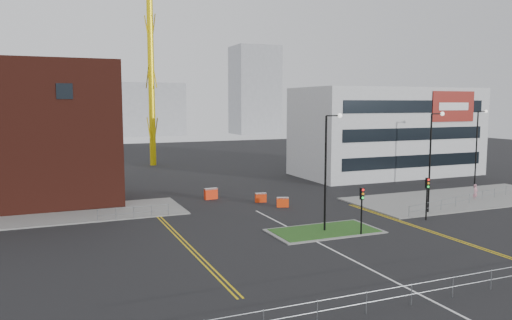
{
  "coord_description": "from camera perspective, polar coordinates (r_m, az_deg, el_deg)",
  "views": [
    {
      "loc": [
        -17.63,
        -24.89,
        9.97
      ],
      "look_at": [
        -0.83,
        15.04,
        5.0
      ],
      "focal_mm": 35.0,
      "sensor_mm": 36.0,
      "label": 1
    }
  ],
  "objects": [
    {
      "name": "streetlamp_right_far",
      "position": [
        62.94,
        24.04,
        1.83
      ],
      "size": [
        1.46,
        0.36,
        9.18
      ],
      "color": "black",
      "rests_on": "ground"
    },
    {
      "name": "railing_left",
      "position": [
        44.37,
        -13.79,
        -5.65
      ],
      "size": [
        6.05,
        0.05,
        1.1
      ],
      "color": "gray",
      "rests_on": "ground"
    },
    {
      "name": "railing_right",
      "position": [
        53.5,
        23.21,
        -3.88
      ],
      "size": [
        19.05,
        5.05,
        1.1
      ],
      "color": "gray",
      "rests_on": "ground"
    },
    {
      "name": "ground",
      "position": [
        32.09,
        12.12,
        -11.71
      ],
      "size": [
        200.0,
        200.0,
        0.0
      ],
      "primitive_type": "plane",
      "color": "black",
      "rests_on": "ground"
    },
    {
      "name": "pavement_left",
      "position": [
        47.98,
        -25.27,
        -6.01
      ],
      "size": [
        28.0,
        8.0,
        0.12
      ],
      "primitive_type": "cube",
      "color": "slate",
      "rests_on": "ground"
    },
    {
      "name": "traffic_light_island",
      "position": [
        38.41,
        12.01,
        -4.71
      ],
      "size": [
        0.28,
        0.33,
        3.65
      ],
      "color": "black",
      "rests_on": "ground"
    },
    {
      "name": "tower_crane",
      "position": [
        82.25,
        -7.86,
        17.61
      ],
      "size": [
        50.15,
        19.06,
        37.4
      ],
      "color": "yellow",
      "rests_on": "ground"
    },
    {
      "name": "skyline_c",
      "position": [
        162.49,
        -0.14,
        7.96
      ],
      "size": [
        14.0,
        12.0,
        28.0
      ],
      "primitive_type": "cube",
      "color": "gray",
      "rests_on": "ground"
    },
    {
      "name": "centre_line",
      "position": [
        33.66,
        10.14,
        -10.78
      ],
      "size": [
        0.15,
        30.0,
        0.01
      ],
      "primitive_type": "cube",
      "color": "silver",
      "rests_on": "ground"
    },
    {
      "name": "skyline_b",
      "position": [
        157.34,
        -12.76,
        5.67
      ],
      "size": [
        24.0,
        12.0,
        16.0
      ],
      "primitive_type": "cube",
      "color": "gray",
      "rests_on": "ground"
    },
    {
      "name": "skyline_d",
      "position": [
        165.22,
        -19.54,
        4.79
      ],
      "size": [
        30.0,
        12.0,
        12.0
      ],
      "primitive_type": "cube",
      "color": "gray",
      "rests_on": "ground"
    },
    {
      "name": "traffic_light_right",
      "position": [
        44.86,
        18.98,
        -3.31
      ],
      "size": [
        0.28,
        0.33,
        3.65
      ],
      "color": "black",
      "rests_on": "ground"
    },
    {
      "name": "yellow_left_b",
      "position": [
        37.36,
        -8.25,
        -8.99
      ],
      "size": [
        0.12,
        24.0,
        0.01
      ],
      "primitive_type": "cube",
      "color": "gold",
      "rests_on": "ground"
    },
    {
      "name": "barrier_left",
      "position": [
        52.12,
        -5.18,
        -3.81
      ],
      "size": [
        1.42,
        0.61,
        1.16
      ],
      "color": "red",
      "rests_on": "ground"
    },
    {
      "name": "office_block",
      "position": [
        71.78,
        14.69,
        3.16
      ],
      "size": [
        25.0,
        12.2,
        12.0
      ],
      "color": "#BBBEC0",
      "rests_on": "ground"
    },
    {
      "name": "barrier_right",
      "position": [
        50.37,
        0.54,
        -4.27
      ],
      "size": [
        1.17,
        0.58,
        0.95
      ],
      "color": "red",
      "rests_on": "ground"
    },
    {
      "name": "grass_island",
      "position": [
        39.56,
        7.84,
        -8.02
      ],
      "size": [
        8.0,
        4.0,
        0.12
      ],
      "primitive_type": "cube",
      "color": "#1D4316",
      "rests_on": "ground"
    },
    {
      "name": "pavement_right",
      "position": [
        56.4,
        22.41,
        -4.08
      ],
      "size": [
        24.0,
        10.0,
        0.12
      ],
      "primitive_type": "cube",
      "color": "slate",
      "rests_on": "ground"
    },
    {
      "name": "pedestrian",
      "position": [
        56.07,
        23.79,
        -3.39
      ],
      "size": [
        0.68,
        0.53,
        1.67
      ],
      "primitive_type": "imported",
      "rotation": [
        0.0,
        0.0,
        0.23
      ],
      "color": "#CF8695",
      "rests_on": "ground"
    },
    {
      "name": "yellow_right_a",
      "position": [
        42.3,
        18.1,
        -7.41
      ],
      "size": [
        0.12,
        20.0,
        0.01
      ],
      "primitive_type": "cube",
      "color": "gold",
      "rests_on": "ground"
    },
    {
      "name": "streetlamp_right_near",
      "position": [
        47.46,
        19.48,
        0.66
      ],
      "size": [
        1.46,
        0.36,
        9.18
      ],
      "color": "black",
      "rests_on": "ground"
    },
    {
      "name": "barrier_mid",
      "position": [
        48.11,
        3.06,
        -4.79
      ],
      "size": [
        1.2,
        0.74,
        0.96
      ],
      "color": "#F73D0D",
      "rests_on": "ground"
    },
    {
      "name": "yellow_right_b",
      "position": [
        42.49,
        18.41,
        -7.36
      ],
      "size": [
        0.12,
        20.0,
        0.01
      ],
      "primitive_type": "cube",
      "color": "gold",
      "rests_on": "ground"
    },
    {
      "name": "yellow_left_a",
      "position": [
        37.29,
        -8.71,
        -9.03
      ],
      "size": [
        0.12,
        24.0,
        0.01
      ],
      "primitive_type": "cube",
      "color": "gold",
      "rests_on": "ground"
    },
    {
      "name": "streetlamp_island",
      "position": [
        38.68,
        8.24,
        -0.29
      ],
      "size": [
        1.46,
        0.36,
        9.18
      ],
      "color": "black",
      "rests_on": "ground"
    },
    {
      "name": "railing_front",
      "position": [
        27.42,
        19.55,
        -13.42
      ],
      "size": [
        24.05,
        0.05,
        1.1
      ],
      "color": "gray",
      "rests_on": "ground"
    },
    {
      "name": "island_kerb",
      "position": [
        39.56,
        7.83,
        -8.05
      ],
      "size": [
        8.6,
        4.6,
        0.08
      ],
      "primitive_type": "cube",
      "color": "slate",
      "rests_on": "ground"
    }
  ]
}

